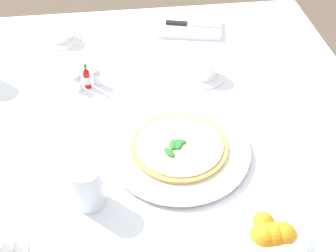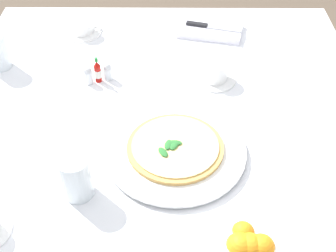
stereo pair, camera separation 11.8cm
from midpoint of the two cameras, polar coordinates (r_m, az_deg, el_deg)
name	(u,v)px [view 1 (the left image)]	position (r m, az deg, el deg)	size (l,w,h in m)	color
dining_table	(158,143)	(1.34, -3.78, -2.25)	(1.21, 1.21, 0.73)	white
pizza_plate	(179,150)	(1.13, -1.51, -3.19)	(0.36, 0.36, 0.02)	white
pizza	(180,146)	(1.12, -1.54, -2.70)	(0.24, 0.24, 0.02)	tan
coffee_cup_right_edge	(204,69)	(1.37, 2.14, 7.20)	(0.13, 0.13, 0.06)	white
coffee_cup_near_left	(61,33)	(1.60, -15.63, 11.25)	(0.13, 0.13, 0.06)	white
water_glass_near_right	(88,188)	(1.02, -13.46, -7.86)	(0.07, 0.07, 0.11)	white
napkin_folded	(190,28)	(1.61, 0.65, 12.35)	(0.24, 0.17, 0.02)	white
dinner_knife	(191,24)	(1.60, 0.76, 12.78)	(0.19, 0.07, 0.01)	silver
citrus_bowl	(270,237)	(0.96, 9.39, -14.01)	(0.15, 0.15, 0.07)	white
hot_sauce_bottle	(87,78)	(1.35, -12.79, 5.91)	(0.02, 0.02, 0.08)	#B7140F
salt_shaker	(97,78)	(1.36, -11.55, 5.97)	(0.03, 0.03, 0.06)	white
pepper_shaker	(78,83)	(1.35, -13.93, 5.24)	(0.03, 0.03, 0.06)	white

